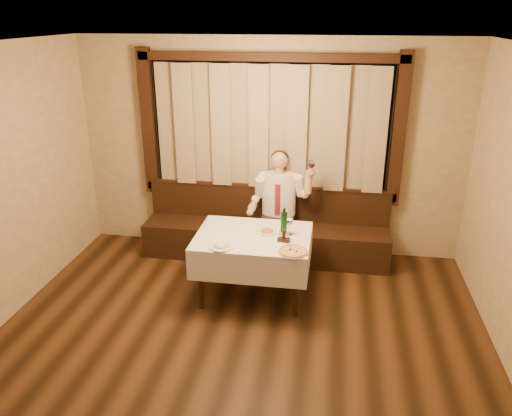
% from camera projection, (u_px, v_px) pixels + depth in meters
% --- Properties ---
extents(room, '(5.01, 6.01, 2.81)m').
position_uv_depth(room, '(240.00, 194.00, 4.58)').
color(room, black).
rests_on(room, ground).
extents(banquette, '(3.20, 0.61, 0.94)m').
position_uv_depth(banquette, '(266.00, 234.00, 6.62)').
color(banquette, black).
rests_on(banquette, ground).
extents(dining_table, '(1.27, 0.97, 0.76)m').
position_uv_depth(dining_table, '(253.00, 244.00, 5.56)').
color(dining_table, black).
rests_on(dining_table, ground).
extents(pizza, '(0.31, 0.31, 0.03)m').
position_uv_depth(pizza, '(293.00, 251.00, 5.12)').
color(pizza, white).
rests_on(pizza, dining_table).
extents(pasta_red, '(0.23, 0.23, 0.08)m').
position_uv_depth(pasta_red, '(267.00, 230.00, 5.58)').
color(pasta_red, white).
rests_on(pasta_red, dining_table).
extents(pasta_cream, '(0.27, 0.27, 0.09)m').
position_uv_depth(pasta_cream, '(222.00, 244.00, 5.22)').
color(pasta_cream, white).
rests_on(pasta_cream, dining_table).
extents(green_bottle, '(0.07, 0.07, 0.33)m').
position_uv_depth(green_bottle, '(284.00, 223.00, 5.48)').
color(green_bottle, '#0E4414').
rests_on(green_bottle, dining_table).
extents(table_wine_glass, '(0.08, 0.08, 0.21)m').
position_uv_depth(table_wine_glass, '(289.00, 221.00, 5.48)').
color(table_wine_glass, white).
rests_on(table_wine_glass, dining_table).
extents(cruet_caddy, '(0.14, 0.09, 0.14)m').
position_uv_depth(cruet_caddy, '(284.00, 237.00, 5.35)').
color(cruet_caddy, black).
rests_on(cruet_caddy, dining_table).
extents(seated_man, '(0.80, 0.60, 1.45)m').
position_uv_depth(seated_man, '(279.00, 200.00, 6.32)').
color(seated_man, black).
rests_on(seated_man, ground).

